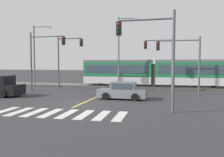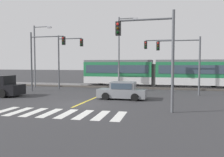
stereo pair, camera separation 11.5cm
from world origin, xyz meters
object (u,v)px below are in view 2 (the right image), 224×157
object	(u,v)px
traffic_light_mid_right	(184,56)
traffic_light_mid_left	(42,53)
traffic_light_far_left	(66,54)
traffic_light_far_right	(163,55)
light_rail_tram	(154,72)
street_lamp_west	(36,52)
street_lamp_centre	(121,48)
traffic_light_near_right	(153,46)
sedan_crossing	(122,91)

from	to	relation	value
traffic_light_mid_right	traffic_light_mid_left	bearing A→B (deg)	-176.91
traffic_light_far_left	traffic_light_far_right	bearing A→B (deg)	4.66
light_rail_tram	street_lamp_west	xyz separation A→B (m)	(-15.02, -3.34, 2.61)
traffic_light_mid_right	street_lamp_centre	distance (m)	8.17
traffic_light_far_right	traffic_light_near_right	size ratio (longest dim) A/B	0.96
sedan_crossing	traffic_light_mid_left	xyz separation A→B (m)	(-9.90, 3.54, 3.65)
traffic_light_far_left	street_lamp_west	bearing A→B (deg)	165.92
traffic_light_far_left	street_lamp_centre	size ratio (longest dim) A/B	0.75
light_rail_tram	street_lamp_centre	world-z (taller)	street_lamp_centre
sedan_crossing	traffic_light_far_left	xyz separation A→B (m)	(-8.28, 6.30, 3.58)
traffic_light_far_right	traffic_light_mid_left	size ratio (longest dim) A/B	0.93
traffic_light_mid_right	street_lamp_centre	world-z (taller)	street_lamp_centre
traffic_light_mid_right	traffic_light_near_right	distance (m)	9.50
light_rail_tram	traffic_light_mid_left	size ratio (longest dim) A/B	2.79
traffic_light_far_left	traffic_light_near_right	distance (m)	15.91
sedan_crossing	traffic_light_far_left	size ratio (longest dim) A/B	0.64
light_rail_tram	sedan_crossing	xyz separation A→B (m)	(-1.91, -10.85, -1.35)
street_lamp_west	traffic_light_near_right	bearing A→B (deg)	-37.46
traffic_light_far_right	traffic_light_near_right	world-z (taller)	traffic_light_near_right
light_rail_tram	sedan_crossing	bearing A→B (deg)	-99.96
traffic_light_far_right	traffic_light_near_right	bearing A→B (deg)	-90.37
traffic_light_far_left	traffic_light_mid_left	bearing A→B (deg)	-120.30
traffic_light_mid_left	traffic_light_far_left	xyz separation A→B (m)	(1.61, 2.76, -0.07)
traffic_light_far_left	street_lamp_west	size ratio (longest dim) A/B	0.81
street_lamp_centre	street_lamp_west	bearing A→B (deg)	-177.27
sedan_crossing	street_lamp_west	world-z (taller)	street_lamp_west
traffic_light_mid_left	street_lamp_west	distance (m)	5.12
traffic_light_mid_left	traffic_light_mid_right	xyz separation A→B (m)	(15.17, 0.82, -0.47)
traffic_light_near_right	traffic_light_mid_left	bearing A→B (deg)	146.98
traffic_light_near_right	traffic_light_far_left	bearing A→B (deg)	135.40
sedan_crossing	traffic_light_mid_right	xyz separation A→B (m)	(5.27, 4.36, 3.18)
light_rail_tram	traffic_light_far_right	distance (m)	4.31
sedan_crossing	traffic_light_far_left	distance (m)	11.00
light_rail_tram	traffic_light_far_left	size ratio (longest dim) A/B	2.82
sedan_crossing	traffic_light_far_right	xyz separation A→B (m)	(3.13, 7.23, 3.34)
sedan_crossing	traffic_light_far_right	size ratio (longest dim) A/B	0.68
traffic_light_far_right	street_lamp_west	xyz separation A→B (m)	(-16.24, 0.28, 0.62)
traffic_light_mid_right	sedan_crossing	bearing A→B (deg)	-140.43
traffic_light_far_right	street_lamp_centre	size ratio (longest dim) A/B	0.70
traffic_light_near_right	sedan_crossing	bearing A→B (deg)	122.02
street_lamp_west	street_lamp_centre	world-z (taller)	street_lamp_centre
traffic_light_mid_right	street_lamp_west	world-z (taller)	street_lamp_west
traffic_light_near_right	street_lamp_west	world-z (taller)	street_lamp_west
traffic_light_far_right	traffic_light_far_left	world-z (taller)	traffic_light_far_left
traffic_light_mid_left	street_lamp_west	size ratio (longest dim) A/B	0.82
street_lamp_west	street_lamp_centre	size ratio (longest dim) A/B	0.93
sedan_crossing	traffic_light_mid_left	bearing A→B (deg)	160.32
street_lamp_west	street_lamp_centre	xyz separation A→B (m)	(11.18, 0.53, 0.31)
traffic_light_mid_right	traffic_light_near_right	bearing A→B (deg)	-103.56
sedan_crossing	light_rail_tram	bearing A→B (deg)	80.04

